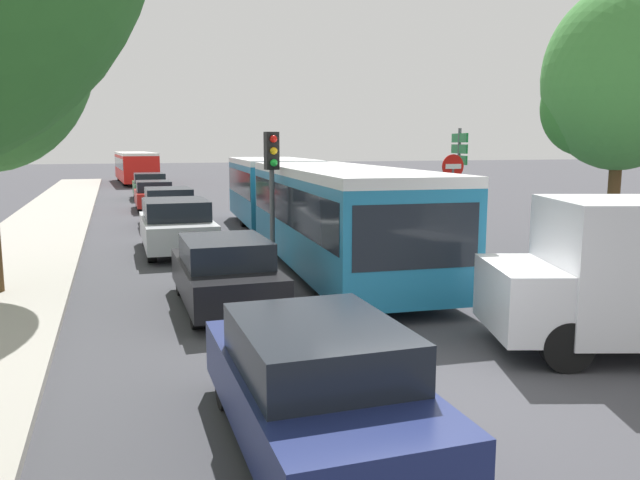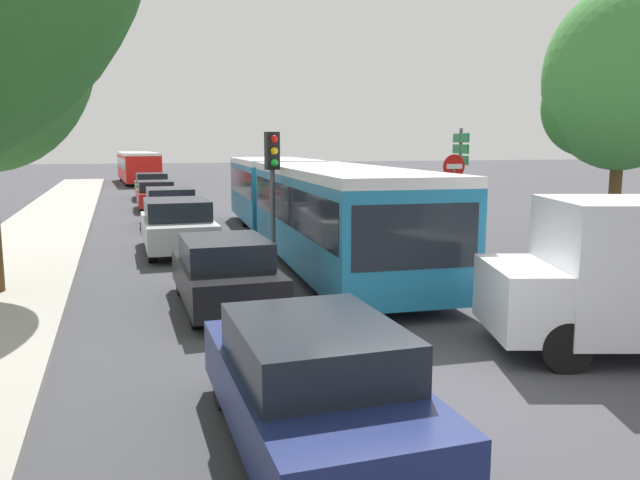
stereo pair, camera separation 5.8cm
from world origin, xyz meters
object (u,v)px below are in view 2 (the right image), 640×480
at_px(queued_car_black, 225,272).
at_px(queued_car_graphite, 170,207).
at_px(traffic_light, 273,170).
at_px(queued_car_green, 152,186).
at_px(queued_car_red, 156,195).
at_px(city_bus_rear, 138,165).
at_px(queued_car_navy, 313,384).
at_px(no_entry_sign, 453,187).
at_px(articulated_bus, 305,199).
at_px(queued_car_silver, 177,226).
at_px(direction_sign_post, 460,162).
at_px(tree_right_near, 617,83).

xyz_separation_m(queued_car_black, queued_car_graphite, (0.01, 12.55, 0.06)).
distance_m(queued_car_graphite, traffic_light, 9.82).
bearing_deg(queued_car_green, queued_car_red, 178.64).
relative_size(city_bus_rear, queued_car_graphite, 2.72).
bearing_deg(queued_car_navy, queued_car_red, 0.24).
height_order(queued_car_black, no_entry_sign, no_entry_sign).
bearing_deg(city_bus_rear, articulated_bus, -176.56).
bearing_deg(traffic_light, no_entry_sign, 98.21).
xyz_separation_m(city_bus_rear, queued_car_red, (0.07, -21.67, -0.72)).
bearing_deg(queued_car_silver, queued_car_green, -0.80).
relative_size(articulated_bus, queued_car_silver, 3.92).
distance_m(queued_car_red, direction_sign_post, 15.94).
xyz_separation_m(queued_car_navy, direction_sign_post, (8.46, 11.54, 1.88)).
xyz_separation_m(queued_car_navy, no_entry_sign, (7.53, 10.31, 1.19)).
relative_size(direction_sign_post, tree_right_near, 0.54).
bearing_deg(direction_sign_post, queued_car_silver, 5.85).
relative_size(queued_car_black, queued_car_green, 0.92).
xyz_separation_m(queued_car_navy, queued_car_silver, (-0.19, 12.48, 0.09)).
height_order(no_entry_sign, direction_sign_post, direction_sign_post).
bearing_deg(queued_car_red, queued_car_navy, -179.76).
distance_m(city_bus_rear, queued_car_silver, 34.09).
distance_m(direction_sign_post, tree_right_near, 6.17).
distance_m(queued_car_navy, queued_car_black, 5.88).
xyz_separation_m(queued_car_graphite, queued_car_red, (-0.15, 6.46, -0.04)).
bearing_deg(queued_car_black, queued_car_green, 0.06).
xyz_separation_m(queued_car_navy, traffic_light, (1.78, 8.91, 1.81)).
xyz_separation_m(queued_car_black, direction_sign_post, (8.38, 5.66, 1.88)).
relative_size(articulated_bus, queued_car_red, 4.36).
relative_size(queued_car_black, direction_sign_post, 1.08).
distance_m(city_bus_rear, queued_car_graphite, 28.14).
bearing_deg(queued_car_silver, queued_car_red, -0.52).
bearing_deg(traffic_light, queued_car_red, -178.87).
height_order(queued_car_silver, no_entry_sign, no_entry_sign).
distance_m(queued_car_black, traffic_light, 3.92).
relative_size(queued_car_green, direction_sign_post, 1.18).
relative_size(queued_car_red, no_entry_sign, 1.41).
relative_size(queued_car_graphite, no_entry_sign, 1.50).
bearing_deg(no_entry_sign, queued_car_graphite, -137.50).
bearing_deg(traffic_light, queued_car_navy, -16.75).
bearing_deg(queued_car_silver, queued_car_navy, -179.01).
height_order(queued_car_green, direction_sign_post, direction_sign_post).
bearing_deg(traffic_light, queued_car_green, 178.86).
xyz_separation_m(queued_car_black, queued_car_silver, (-0.27, 6.59, 0.09)).
bearing_deg(no_entry_sign, queued_car_green, -160.47).
bearing_deg(queued_car_navy, city_bus_rear, 0.27).
bearing_deg(tree_right_near, no_entry_sign, 106.29).
height_order(queued_car_silver, direction_sign_post, direction_sign_post).
height_order(queued_car_silver, queued_car_green, queued_car_silver).
distance_m(queued_car_silver, traffic_light, 4.42).
height_order(queued_car_navy, queued_car_black, queued_car_navy).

